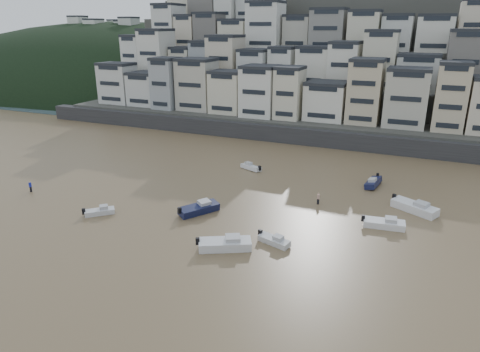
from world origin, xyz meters
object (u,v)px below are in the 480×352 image
at_px(boat_b, 274,239).
at_px(boat_c, 199,207).
at_px(boat_i, 373,182).
at_px(boat_g, 415,205).
at_px(boat_h, 251,166).
at_px(person_blue, 30,187).
at_px(boat_a, 225,242).
at_px(boat_d, 384,222).
at_px(boat_j, 100,211).
at_px(person_pink, 318,198).

relative_size(boat_b, boat_c, 0.70).
height_order(boat_i, boat_g, boat_g).
xyz_separation_m(boat_h, boat_g, (27.32, -7.88, 0.33)).
relative_size(boat_h, boat_c, 0.71).
relative_size(boat_c, person_blue, 3.55).
distance_m(boat_a, boat_d, 20.63).
bearing_deg(boat_a, boat_j, 146.96).
height_order(boat_a, person_blue, boat_a).
bearing_deg(boat_i, boat_a, -16.98).
distance_m(boat_i, person_blue, 53.33).
height_order(boat_b, person_blue, person_blue).
distance_m(boat_j, person_blue, 15.56).
relative_size(boat_a, boat_c, 1.06).
xyz_separation_m(boat_i, boat_a, (-12.86, -27.82, 0.16)).
distance_m(boat_g, boat_d, 7.53).
bearing_deg(boat_c, person_blue, 128.26).
height_order(boat_g, person_blue, boat_g).
relative_size(boat_i, boat_g, 0.78).
bearing_deg(boat_j, boat_a, -48.62).
xyz_separation_m(boat_c, person_blue, (-27.46, -3.33, 0.03)).
distance_m(boat_b, boat_a, 5.82).
distance_m(boat_g, person_blue, 56.46).
xyz_separation_m(boat_h, boat_j, (-11.60, -25.75, -0.02)).
xyz_separation_m(boat_d, person_blue, (-51.02, -8.71, 0.12)).
xyz_separation_m(boat_g, boat_c, (-26.83, -12.15, -0.09)).
bearing_deg(boat_c, boat_b, -77.60).
height_order(boat_d, boat_c, boat_c).
height_order(boat_h, boat_g, boat_g).
bearing_deg(boat_h, person_pink, 165.87).
xyz_separation_m(boat_i, boat_b, (-8.16, -24.40, -0.14)).
bearing_deg(boat_i, person_blue, -55.98).
height_order(boat_g, person_pink, boat_g).
bearing_deg(person_pink, boat_b, -97.77).
height_order(boat_a, boat_d, boat_a).
xyz_separation_m(boat_h, boat_d, (24.05, -14.65, 0.14)).
xyz_separation_m(boat_i, boat_d, (3.17, -14.83, 0.02)).
bearing_deg(person_pink, boat_h, 144.24).
height_order(boat_j, boat_g, boat_g).
height_order(boat_i, person_pink, person_pink).
xyz_separation_m(boat_a, person_blue, (-34.99, 4.28, -0.02)).
bearing_deg(person_pink, boat_a, -111.01).
relative_size(boat_i, person_pink, 3.07).
bearing_deg(boat_a, person_blue, 145.48).
bearing_deg(person_blue, boat_c, 6.92).
relative_size(boat_j, person_pink, 2.44).
height_order(boat_c, person_pink, person_pink).
distance_m(boat_a, person_pink, 18.34).
bearing_deg(boat_c, boat_i, -13.93).
xyz_separation_m(boat_b, person_pink, (1.87, 13.71, 0.28)).
bearing_deg(boat_g, boat_h, -167.21).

